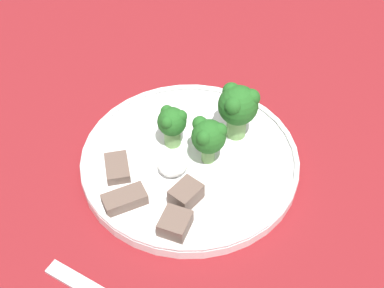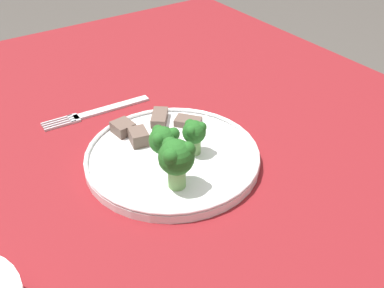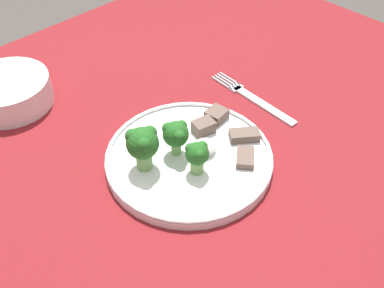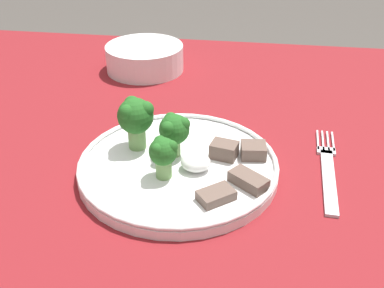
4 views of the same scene
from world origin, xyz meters
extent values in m
cube|color=maroon|center=(0.00, 0.00, 0.69)|extent=(1.12, 0.98, 0.03)
cylinder|color=brown|center=(0.50, 0.43, 0.34)|extent=(0.06, 0.06, 0.68)
cylinder|color=white|center=(-0.03, -0.01, 0.71)|extent=(0.25, 0.25, 0.01)
torus|color=white|center=(-0.03, -0.01, 0.72)|extent=(0.25, 0.25, 0.01)
cube|color=silver|center=(0.15, 0.00, 0.71)|extent=(0.02, 0.13, 0.00)
cube|color=silver|center=(0.15, 0.07, 0.71)|extent=(0.02, 0.02, 0.00)
cube|color=silver|center=(0.17, 0.09, 0.71)|extent=(0.01, 0.05, 0.00)
cube|color=silver|center=(0.16, 0.09, 0.71)|extent=(0.01, 0.05, 0.00)
cube|color=silver|center=(0.15, 0.09, 0.71)|extent=(0.01, 0.05, 0.00)
cube|color=silver|center=(0.15, 0.09, 0.71)|extent=(0.01, 0.05, 0.00)
cylinder|color=white|center=(-0.15, 0.31, 0.73)|extent=(0.14, 0.14, 0.05)
cylinder|color=white|center=(-0.15, 0.31, 0.73)|extent=(0.12, 0.12, 0.04)
cylinder|color=#709E56|center=(-0.09, 0.02, 0.74)|extent=(0.02, 0.02, 0.03)
sphere|color=#215B1E|center=(-0.09, 0.02, 0.77)|extent=(0.05, 0.05, 0.05)
sphere|color=#215B1E|center=(-0.08, 0.02, 0.78)|extent=(0.02, 0.02, 0.02)
sphere|color=#215B1E|center=(-0.10, 0.04, 0.78)|extent=(0.02, 0.02, 0.02)
sphere|color=#215B1E|center=(-0.10, 0.01, 0.78)|extent=(0.02, 0.02, 0.02)
cylinder|color=#709E56|center=(-0.04, -0.03, 0.73)|extent=(0.02, 0.02, 0.02)
sphere|color=#215B1E|center=(-0.04, -0.03, 0.76)|extent=(0.03, 0.03, 0.03)
sphere|color=#215B1E|center=(-0.03, -0.03, 0.76)|extent=(0.01, 0.01, 0.01)
sphere|color=#215B1E|center=(-0.05, -0.03, 0.76)|extent=(0.01, 0.01, 0.01)
sphere|color=#215B1E|center=(-0.05, -0.04, 0.76)|extent=(0.01, 0.01, 0.01)
cylinder|color=#709E56|center=(-0.04, 0.01, 0.73)|extent=(0.01, 0.01, 0.02)
sphere|color=#215B1E|center=(-0.04, 0.01, 0.76)|extent=(0.04, 0.04, 0.04)
sphere|color=#215B1E|center=(-0.03, 0.01, 0.77)|extent=(0.02, 0.02, 0.02)
sphere|color=#215B1E|center=(-0.04, 0.02, 0.77)|extent=(0.02, 0.02, 0.02)
sphere|color=#215B1E|center=(-0.04, 0.00, 0.77)|extent=(0.02, 0.02, 0.02)
cube|color=brown|center=(0.02, -0.07, 0.73)|extent=(0.05, 0.04, 0.01)
cube|color=brown|center=(0.06, -0.04, 0.73)|extent=(0.05, 0.05, 0.01)
cube|color=brown|center=(0.06, 0.02, 0.73)|extent=(0.03, 0.03, 0.02)
cube|color=brown|center=(0.02, 0.02, 0.73)|extent=(0.04, 0.03, 0.02)
ellipsoid|color=white|center=(-0.01, -0.01, 0.73)|extent=(0.04, 0.03, 0.02)
camera|label=1|loc=(0.32, 0.18, 1.17)|focal=50.00mm
camera|label=2|loc=(-0.46, 0.26, 1.10)|focal=42.00mm
camera|label=3|loc=(-0.35, -0.34, 1.19)|focal=42.00mm
camera|label=4|loc=(0.05, -0.45, 1.03)|focal=42.00mm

